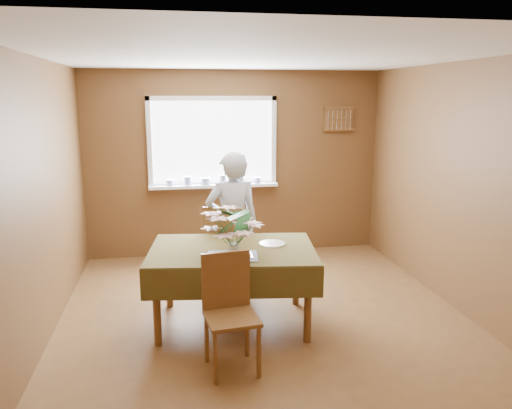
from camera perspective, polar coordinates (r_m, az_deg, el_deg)
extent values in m
plane|color=brown|center=(5.03, 1.09, -13.12)|extent=(4.50, 4.50, 0.00)
plane|color=white|center=(4.56, 1.22, 16.61)|extent=(4.50, 4.50, 0.00)
plane|color=brown|center=(6.82, -2.42, 4.63)|extent=(4.00, 0.00, 4.00)
plane|color=brown|center=(2.54, 10.89, -8.84)|extent=(4.00, 0.00, 4.00)
plane|color=brown|center=(4.69, -23.60, 0.11)|extent=(0.00, 4.50, 4.50)
plane|color=brown|center=(5.37, 22.60, 1.62)|extent=(0.00, 4.50, 4.50)
cube|color=white|center=(6.75, -4.98, 7.07)|extent=(1.60, 0.01, 1.10)
cube|color=white|center=(6.70, -5.06, 12.00)|extent=(1.72, 0.06, 0.06)
cube|color=white|center=(6.81, -4.88, 2.19)|extent=(1.72, 0.06, 0.06)
cube|color=white|center=(6.71, -12.09, 6.82)|extent=(0.06, 0.06, 1.22)
cube|color=white|center=(6.85, 2.02, 7.19)|extent=(0.06, 0.06, 1.22)
cube|color=white|center=(6.74, -4.83, 2.17)|extent=(1.72, 0.20, 0.04)
cylinder|color=white|center=(6.68, -9.84, 2.48)|extent=(0.09, 0.09, 0.08)
cylinder|color=white|center=(6.68, -7.83, 2.70)|extent=(0.11, 0.11, 0.12)
cylinder|color=white|center=(6.70, -5.82, 2.67)|extent=(0.12, 0.12, 0.09)
cylinder|color=white|center=(6.71, -3.83, 2.88)|extent=(0.10, 0.10, 0.13)
cylinder|color=white|center=(6.74, -1.84, 2.84)|extent=(0.11, 0.11, 0.10)
cylinder|color=white|center=(6.78, 0.13, 2.80)|extent=(0.09, 0.09, 0.08)
cube|color=brown|center=(7.08, 9.45, 9.63)|extent=(0.40, 0.03, 0.30)
cube|color=brown|center=(7.06, 9.53, 10.84)|extent=(0.44, 0.04, 0.03)
cube|color=brown|center=(7.07, 9.44, 8.41)|extent=(0.44, 0.04, 0.03)
cylinder|color=brown|center=(4.52, -11.27, -11.50)|extent=(0.07, 0.07, 0.70)
cylinder|color=brown|center=(4.52, 5.95, -11.35)|extent=(0.07, 0.07, 0.70)
cylinder|color=brown|center=(5.28, -9.94, -7.89)|extent=(0.07, 0.07, 0.70)
cylinder|color=brown|center=(5.28, 4.61, -7.76)|extent=(0.07, 0.07, 0.70)
cube|color=brown|center=(4.73, -2.71, -5.39)|extent=(1.60, 1.17, 0.04)
cube|color=#3D3416|center=(4.72, -2.71, -5.11)|extent=(1.66, 1.23, 0.01)
cube|color=#3D3416|center=(4.27, -2.70, -9.04)|extent=(1.53, 0.20, 0.28)
cube|color=#3D3416|center=(5.26, -2.69, -4.90)|extent=(1.53, 0.20, 0.28)
cube|color=#3D3416|center=(4.83, -11.95, -6.75)|extent=(0.14, 1.04, 0.28)
cube|color=#3D3416|center=(4.82, 6.57, -6.58)|extent=(0.14, 1.04, 0.28)
cube|color=#4895CD|center=(4.48, -2.71, -5.93)|extent=(0.48, 0.38, 0.01)
cylinder|color=brown|center=(5.77, -0.79, -7.22)|extent=(0.04, 0.04, 0.46)
cylinder|color=brown|center=(5.87, -4.31, -6.90)|extent=(0.04, 0.04, 0.46)
cylinder|color=brown|center=(5.43, -1.81, -8.48)|extent=(0.04, 0.04, 0.46)
cylinder|color=brown|center=(5.54, -5.53, -8.11)|extent=(0.04, 0.04, 0.46)
cube|color=brown|center=(5.57, -3.14, -5.28)|extent=(0.57, 0.57, 0.03)
cube|color=brown|center=(5.31, -3.82, -3.10)|extent=(0.41, 0.20, 0.51)
cylinder|color=brown|center=(3.96, -4.65, -17.16)|extent=(0.04, 0.04, 0.43)
cylinder|color=brown|center=(4.03, 0.33, -16.52)|extent=(0.04, 0.04, 0.43)
cylinder|color=brown|center=(4.25, -5.65, -14.95)|extent=(0.04, 0.04, 0.43)
cylinder|color=brown|center=(4.32, -1.04, -14.42)|extent=(0.04, 0.04, 0.43)
cube|color=brown|center=(4.03, -2.79, -12.86)|extent=(0.45, 0.45, 0.03)
cube|color=brown|center=(4.10, -3.46, -8.59)|extent=(0.40, 0.08, 0.48)
imported|color=white|center=(5.39, -2.71, -2.34)|extent=(0.62, 0.44, 1.59)
cylinder|color=white|center=(4.47, -2.55, -5.19)|extent=(0.10, 0.10, 0.12)
cylinder|color=#33662D|center=(4.44, -2.57, -3.99)|extent=(0.06, 0.06, 0.09)
cylinder|color=white|center=(4.84, 1.87, -4.50)|extent=(0.29, 0.29, 0.01)
cube|color=silver|center=(4.52, -0.60, -5.66)|extent=(0.03, 0.22, 0.00)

